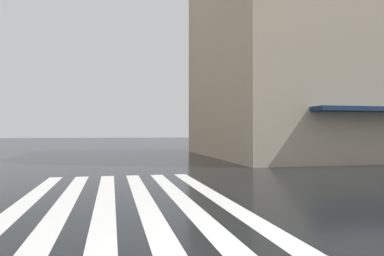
% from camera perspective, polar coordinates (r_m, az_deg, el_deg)
% --- Properties ---
extents(ground_plane, '(220.00, 220.00, 0.00)m').
position_cam_1_polar(ground_plane, '(6.07, 16.12, -18.00)').
color(ground_plane, black).
extents(zebra_crossing, '(13.00, 5.50, 0.01)m').
position_cam_1_polar(zebra_crossing, '(9.29, -10.09, -11.85)').
color(zebra_crossing, silver).
rests_on(zebra_crossing, ground_plane).
extents(haussmann_block_corner, '(17.13, 20.95, 19.08)m').
position_cam_1_polar(haussmann_block_corner, '(31.84, 22.01, 13.13)').
color(haussmann_block_corner, tan).
rests_on(haussmann_block_corner, ground_plane).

